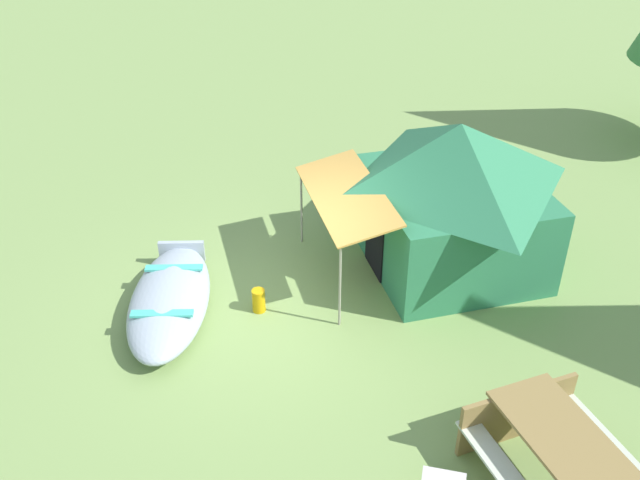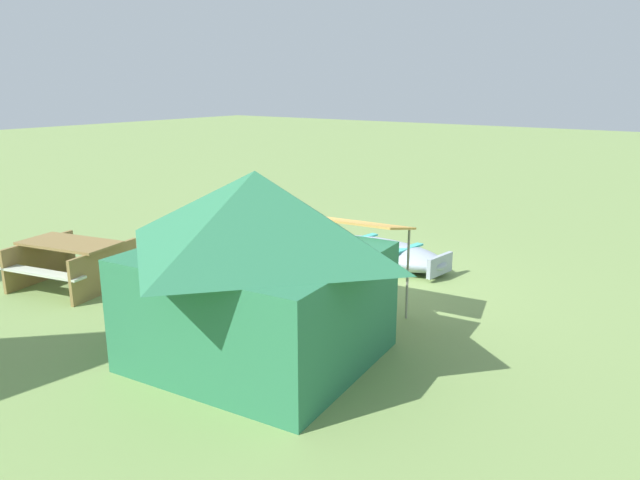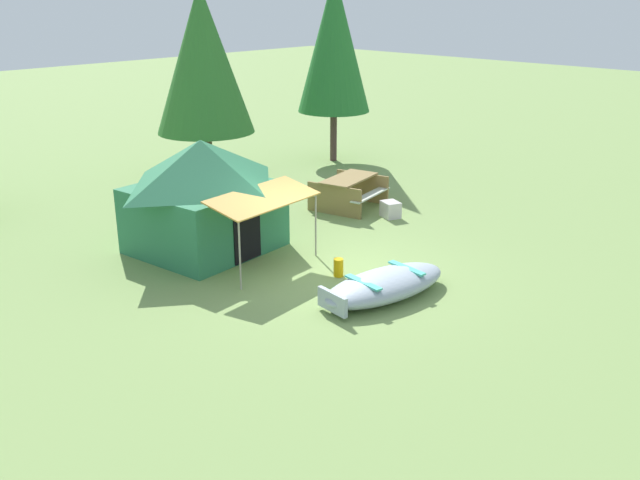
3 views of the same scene
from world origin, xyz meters
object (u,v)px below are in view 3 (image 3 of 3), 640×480
(beached_rowboat, at_px, (385,285))
(pine_tree_back_left, at_px, (203,59))
(cooler_box, at_px, (391,209))
(pine_tree_far_center, at_px, (334,43))
(canvas_cabin_tent, at_px, (203,194))
(fuel_can, at_px, (338,268))
(picnic_table, at_px, (349,189))

(beached_rowboat, relative_size, pine_tree_back_left, 0.52)
(cooler_box, distance_m, pine_tree_far_center, 7.10)
(cooler_box, relative_size, pine_tree_back_left, 0.08)
(beached_rowboat, distance_m, cooler_box, 4.78)
(beached_rowboat, bearing_deg, pine_tree_back_left, 71.40)
(canvas_cabin_tent, relative_size, fuel_can, 10.52)
(cooler_box, bearing_deg, fuel_can, -156.08)
(pine_tree_back_left, bearing_deg, fuel_can, -110.43)
(beached_rowboat, bearing_deg, cooler_box, 37.27)
(pine_tree_back_left, bearing_deg, canvas_cabin_tent, -128.19)
(picnic_table, distance_m, cooler_box, 1.33)
(canvas_cabin_tent, xyz_separation_m, fuel_can, (0.84, -3.10, -1.06))
(pine_tree_back_left, distance_m, pine_tree_far_center, 4.33)
(fuel_can, bearing_deg, beached_rowboat, -96.43)
(pine_tree_back_left, bearing_deg, pine_tree_far_center, -15.98)
(pine_tree_back_left, bearing_deg, cooler_box, -83.59)
(pine_tree_back_left, relative_size, pine_tree_far_center, 0.94)
(cooler_box, xyz_separation_m, pine_tree_back_left, (-0.71, 6.30, 3.22))
(picnic_table, bearing_deg, canvas_cabin_tent, 177.54)
(cooler_box, height_order, pine_tree_far_center, pine_tree_far_center)
(cooler_box, relative_size, pine_tree_far_center, 0.08)
(canvas_cabin_tent, relative_size, cooler_box, 8.32)
(cooler_box, bearing_deg, canvas_cabin_tent, 161.81)
(beached_rowboat, bearing_deg, picnic_table, 48.51)
(canvas_cabin_tent, bearing_deg, picnic_table, -2.46)
(beached_rowboat, relative_size, pine_tree_far_center, 0.49)
(canvas_cabin_tent, xyz_separation_m, picnic_table, (4.40, -0.19, -0.75))
(cooler_box, bearing_deg, pine_tree_back_left, 96.41)
(fuel_can, bearing_deg, canvas_cabin_tent, 105.19)
(canvas_cabin_tent, bearing_deg, pine_tree_far_center, 24.59)
(picnic_table, xyz_separation_m, fuel_can, (-3.56, -2.91, -0.30))
(pine_tree_back_left, xyz_separation_m, pine_tree_far_center, (4.15, -1.19, 0.29))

